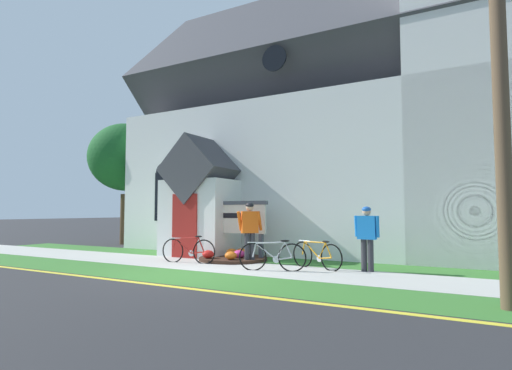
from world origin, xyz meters
The scene contains 16 objects.
ground centered at (0.00, 4.00, 0.00)m, with size 140.00×140.00×0.00m, color #2B2B2D.
sidewalk_slab centered at (0.39, 1.66, 0.01)m, with size 32.00×2.14×0.01m, color #B7B5AD.
grass_verge centered at (0.39, -0.29, 0.00)m, with size 32.00×1.76×0.01m, color #38722D.
church_lawn centered at (0.39, 3.53, 0.00)m, with size 24.00×1.60×0.01m, color #38722D.
curb_paint_stripe centered at (0.39, -1.32, 0.00)m, with size 28.00×0.16×0.01m, color yellow.
church_building centered at (0.84, 8.23, 4.93)m, with size 14.49×10.17×13.15m.
church_sign centered at (-0.39, 3.26, 1.25)m, with size 2.03×0.18×1.86m.
flower_bed centered at (-0.40, 2.91, 0.09)m, with size 2.13×2.13×0.34m.
bicycle_orange centered at (1.65, 1.58, 0.38)m, with size 1.67×0.60×0.81m.
bicycle_yellow centered at (2.53, 2.45, 0.37)m, with size 1.62×0.67×0.78m.
bicycle_green centered at (-1.21, 1.76, 0.38)m, with size 1.77×0.27×0.83m.
cyclist_in_blue_jersey centered at (0.36, 2.66, 1.06)m, with size 0.57×0.62×1.79m.
cyclist_in_yellow_jersey centered at (3.83, 2.60, 0.96)m, with size 0.65×0.27×1.65m.
utility_pole centered at (6.59, -0.29, 5.01)m, with size 3.12×0.28×9.05m.
yard_deciduous_tree centered at (-8.07, 5.70, 4.03)m, with size 3.38×3.38×5.63m.
distant_hill centered at (8.13, 63.28, 0.00)m, with size 91.44×40.43×17.48m, color #847A5B.
Camera 1 is at (6.26, -7.74, 1.53)m, focal length 28.13 mm.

